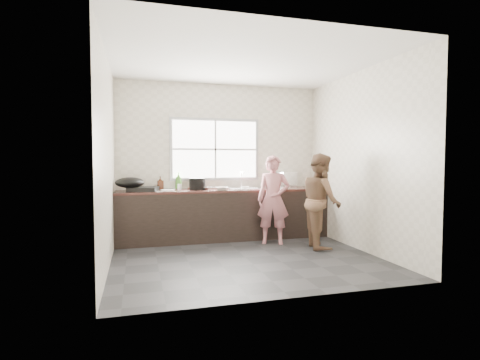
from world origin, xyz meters
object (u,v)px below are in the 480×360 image
object	(u,v)px
wok	(130,183)
glass_jar	(179,187)
plate_food	(168,190)
bottle_green	(179,181)
black_pot	(197,184)
bottle_brown_tall	(160,183)
pot_lid_right	(171,189)
bowl_mince	(222,189)
bowl_held	(245,187)
burner	(143,189)
woman	(273,203)
dish_rack	(285,180)
person_side	(321,200)
bottle_brown_short	(195,184)
cutting_board	(198,188)
bowl_crabs	(268,186)
pot_lid_left	(159,191)

from	to	relation	value
wok	glass_jar	bearing A→B (deg)	9.51
plate_food	bottle_green	world-z (taller)	bottle_green
black_pot	bottle_brown_tall	world-z (taller)	bottle_brown_tall
bottle_brown_tall	pot_lid_right	xyz separation A→B (m)	(0.18, 0.00, -0.10)
black_pot	bottle_green	world-z (taller)	bottle_green
glass_jar	bowl_mince	bearing A→B (deg)	-19.12
bottle_green	bowl_held	bearing A→B (deg)	-14.40
plate_food	burner	bearing A→B (deg)	170.06
woman	pot_lid_right	world-z (taller)	woman
dish_rack	woman	bearing A→B (deg)	-149.01
bowl_mince	bottle_brown_tall	bearing A→B (deg)	155.64
person_side	bowl_mince	world-z (taller)	person_side
bottle_brown_short	burner	xyz separation A→B (m)	(-0.88, -0.25, -0.04)
cutting_board	wok	distance (m)	1.13
glass_jar	dish_rack	xyz separation A→B (m)	(1.98, 0.21, 0.09)
bottle_green	wok	bearing A→B (deg)	-157.01
dish_rack	bowl_held	bearing A→B (deg)	173.23
wok	bowl_held	bearing A→B (deg)	1.67
bowl_crabs	bowl_held	xyz separation A→B (m)	(-0.45, -0.08, -0.00)
bowl_held	pot_lid_left	world-z (taller)	bowl_held
dish_rack	bowl_crabs	bearing A→B (deg)	-179.13
bowl_crabs	burner	world-z (taller)	burner
plate_food	glass_jar	distance (m)	0.23
burner	person_side	bearing A→B (deg)	-20.35
person_side	bottle_green	bearing A→B (deg)	70.19
plate_food	wok	size ratio (longest dim) A/B	0.51
glass_jar	bottle_brown_tall	bearing A→B (deg)	145.35
bowl_mince	black_pot	world-z (taller)	black_pot
bowl_mince	bottle_brown_short	distance (m)	0.58
woman	bottle_green	xyz separation A→B (m)	(-1.44, 0.78, 0.34)
bottle_green	pot_lid_right	xyz separation A→B (m)	(-0.13, 0.00, -0.14)
black_pot	pot_lid_right	world-z (taller)	black_pot
plate_food	burner	world-z (taller)	burner
black_pot	bottle_brown_short	world-z (taller)	black_pot
bowl_crabs	bottle_brown_short	world-z (taller)	bottle_brown_short
bottle_brown_short	black_pot	bearing A→B (deg)	-89.18
black_pot	glass_jar	bearing A→B (deg)	172.37
person_side	bottle_brown_short	bearing A→B (deg)	66.37
pot_lid_right	dish_rack	bearing A→B (deg)	0.00
cutting_board	black_pot	size ratio (longest dim) A/B	1.29
cutting_board	wok	bearing A→B (deg)	-170.66
cutting_board	burner	size ratio (longest dim) A/B	0.79
pot_lid_left	pot_lid_right	distance (m)	0.45
person_side	bowl_crabs	bearing A→B (deg)	37.47
bottle_brown_tall	bowl_crabs	bearing A→B (deg)	-6.25
cutting_board	dish_rack	world-z (taller)	dish_rack
bowl_held	dish_rack	world-z (taller)	dish_rack
bowl_crabs	wok	size ratio (longest dim) A/B	0.45
woman	black_pot	xyz separation A→B (m)	(-1.16, 0.54, 0.29)
wok	woman	bearing A→B (deg)	-11.17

